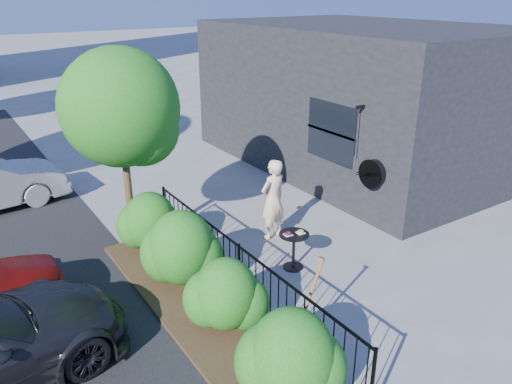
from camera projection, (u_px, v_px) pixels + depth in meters
ground at (309, 276)px, 9.19m from camera, size 120.00×120.00×0.00m
shop_building at (361, 95)px, 14.71m from camera, size 6.22×9.00×4.00m
fence at (239, 273)px, 8.21m from camera, size 0.05×6.05×1.10m
planting_bed at (203, 314)px, 8.05m from camera, size 1.30×6.00×0.08m
shrubs at (204, 274)px, 7.93m from camera, size 1.10×5.60×1.24m
patio_tree at (125, 115)px, 9.14m from camera, size 2.20×2.20×3.94m
cafe_table at (294, 244)px, 9.27m from camera, size 0.57×0.57×0.77m
woman at (273, 200)px, 10.30m from camera, size 0.69×0.52×1.73m
shovel at (306, 308)px, 7.18m from camera, size 0.51×0.19×1.44m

